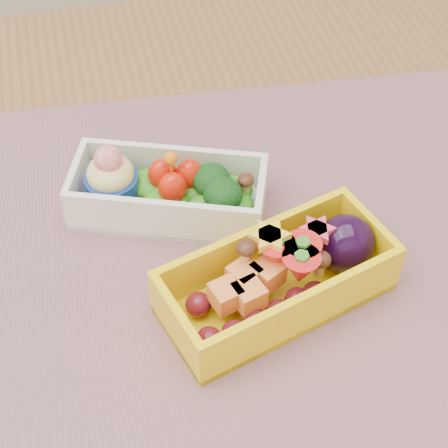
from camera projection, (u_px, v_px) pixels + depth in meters
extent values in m
cube|color=brown|center=(164.00, 265.00, 0.64)|extent=(1.20, 0.80, 0.04)
cube|color=#97686E|center=(217.00, 261.00, 0.62)|extent=(0.62, 0.50, 0.00)
cube|color=white|center=(168.00, 192.00, 0.64)|extent=(0.18, 0.13, 0.04)
ellipsoid|color=#57B425|center=(169.00, 197.00, 0.64)|extent=(0.17, 0.11, 0.02)
cylinder|color=navy|center=(113.00, 189.00, 0.64)|extent=(0.05, 0.05, 0.03)
sphere|color=red|center=(108.00, 159.00, 0.61)|extent=(0.02, 0.02, 0.02)
ellipsoid|color=red|center=(162.00, 174.00, 0.63)|extent=(0.03, 0.02, 0.03)
ellipsoid|color=red|center=(173.00, 188.00, 0.62)|extent=(0.03, 0.02, 0.03)
ellipsoid|color=red|center=(190.00, 175.00, 0.63)|extent=(0.03, 0.02, 0.03)
sphere|color=orange|center=(171.00, 158.00, 0.61)|extent=(0.01, 0.01, 0.01)
ellipsoid|color=black|center=(212.00, 180.00, 0.63)|extent=(0.03, 0.03, 0.03)
ellipsoid|color=black|center=(223.00, 194.00, 0.62)|extent=(0.03, 0.03, 0.03)
ellipsoid|color=#3F2111|center=(246.00, 180.00, 0.62)|extent=(0.01, 0.01, 0.01)
cube|color=yellow|center=(277.00, 280.00, 0.57)|extent=(0.20, 0.13, 0.05)
ellipsoid|color=#5B111C|center=(239.00, 310.00, 0.56)|extent=(0.10, 0.07, 0.02)
cube|color=orange|center=(246.00, 285.00, 0.56)|extent=(0.06, 0.05, 0.02)
cone|color=red|center=(275.00, 255.00, 0.56)|extent=(0.04, 0.04, 0.03)
cone|color=red|center=(302.00, 256.00, 0.56)|extent=(0.04, 0.04, 0.03)
cone|color=red|center=(300.00, 270.00, 0.55)|extent=(0.04, 0.04, 0.03)
cylinder|color=yellow|center=(270.00, 236.00, 0.55)|extent=(0.03, 0.03, 0.01)
cylinder|color=#E53F5B|center=(317.00, 230.00, 0.57)|extent=(0.03, 0.03, 0.01)
ellipsoid|color=#3F2111|center=(246.00, 262.00, 0.57)|extent=(0.02, 0.02, 0.01)
ellipsoid|color=#3F2111|center=(320.00, 266.00, 0.56)|extent=(0.02, 0.02, 0.01)
ellipsoid|color=black|center=(345.00, 244.00, 0.59)|extent=(0.05, 0.05, 0.05)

